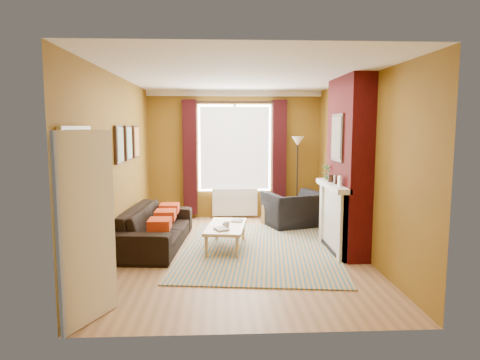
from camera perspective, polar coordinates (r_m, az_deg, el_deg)
The scene contains 12 objects.
ground at distance 7.03m, azimuth 0.10°, elevation -9.60°, with size 5.50×5.50×0.00m, color olive.
room_walls at distance 7.09m, azimuth 5.05°, elevation 1.91°, with size 3.82×5.54×2.83m.
striped_rug at distance 7.18m, azimuth 2.63°, elevation -9.15°, with size 2.90×3.75×0.02m.
sofa at distance 7.43m, azimuth -11.14°, elevation -6.14°, with size 2.30×0.90×0.67m, color black.
armchair at distance 8.76m, azimuth 7.15°, elevation -3.91°, with size 1.09×0.95×0.71m, color black.
coffee_table at distance 7.13m, azimuth -1.86°, elevation -6.39°, with size 0.76×1.27×0.40m.
wicker_stool at distance 8.95m, azimuth 3.96°, elevation -4.59°, with size 0.42×0.42×0.41m.
floor_lamp at distance 9.27m, azimuth 7.68°, elevation 3.40°, with size 0.31×0.31×1.81m.
book_a at distance 6.79m, azimuth -3.27°, elevation -6.61°, with size 0.19×0.26×0.02m, color #999999.
book_b at distance 7.47m, azimuth -1.08°, elevation -5.36°, with size 0.18×0.25×0.02m, color #999999.
mug at distance 6.95m, azimuth -1.76°, elevation -5.98°, with size 0.10×0.10×0.10m, color #999999.
tv_remote at distance 7.22m, azimuth -2.08°, elevation -5.79°, with size 0.07×0.15×0.02m.
Camera 1 is at (-0.34, -6.72, 2.02)m, focal length 32.00 mm.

